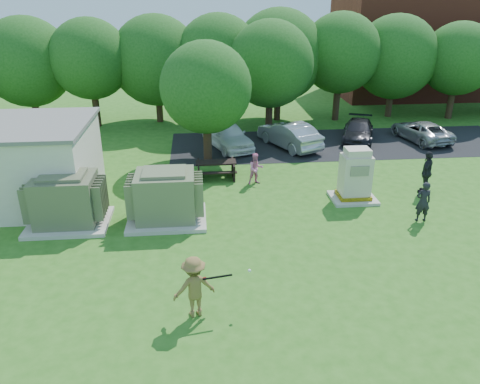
{
  "coord_description": "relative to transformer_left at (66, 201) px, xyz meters",
  "views": [
    {
      "loc": [
        -1.5,
        -11.97,
        8.25
      ],
      "look_at": [
        0.0,
        4.0,
        1.3
      ],
      "focal_mm": 35.0,
      "sensor_mm": 36.0,
      "label": 1
    }
  ],
  "objects": [
    {
      "name": "tree_row",
      "position": [
        8.25,
        14.0,
        3.18
      ],
      "size": [
        41.3,
        13.3,
        7.3
      ],
      "color": "#47301E",
      "rests_on": "ground"
    },
    {
      "name": "person_at_picnic",
      "position": [
        7.6,
        3.4,
        -0.24
      ],
      "size": [
        0.82,
        0.7,
        1.47
      ],
      "primitive_type": "imported",
      "rotation": [
        0.0,
        0.0,
        0.22
      ],
      "color": "pink",
      "rests_on": "ground"
    },
    {
      "name": "car_dark",
      "position": [
        14.46,
        9.49,
        -0.37
      ],
      "size": [
        3.03,
        4.44,
        1.2
      ],
      "primitive_type": "imported",
      "rotation": [
        0.0,
        0.0,
        -0.36
      ],
      "color": "black",
      "rests_on": "ground"
    },
    {
      "name": "transformer_left",
      "position": [
        0.0,
        0.0,
        0.0
      ],
      "size": [
        3.0,
        2.4,
        2.07
      ],
      "color": "beige",
      "rests_on": "ground"
    },
    {
      "name": "car_silver_a",
      "position": [
        10.15,
        8.67,
        -0.24
      ],
      "size": [
        3.28,
        4.68,
        1.46
      ],
      "primitive_type": "imported",
      "rotation": [
        0.0,
        0.0,
        3.58
      ],
      "color": "#B3B3B8",
      "rests_on": "ground"
    },
    {
      "name": "picnic_table",
      "position": [
        5.81,
        4.33,
        -0.46
      ],
      "size": [
        1.9,
        1.42,
        0.81
      ],
      "color": "black",
      "rests_on": "ground"
    },
    {
      "name": "generator_cabinet",
      "position": [
        11.51,
        1.24,
        0.03
      ],
      "size": [
        1.88,
        1.54,
        2.29
      ],
      "color": "beige",
      "rests_on": "ground"
    },
    {
      "name": "transformer_right",
      "position": [
        3.7,
        0.0,
        0.0
      ],
      "size": [
        3.0,
        2.4,
        2.07
      ],
      "color": "beige",
      "rests_on": "ground"
    },
    {
      "name": "person_by_generator",
      "position": [
        13.5,
        -0.95,
        -0.16
      ],
      "size": [
        0.6,
        0.41,
        1.62
      ],
      "primitive_type": "imported",
      "rotation": [
        0.0,
        0.0,
        3.11
      ],
      "color": "black",
      "rests_on": "ground"
    },
    {
      "name": "car_silver_b",
      "position": [
        18.17,
        9.21,
        -0.39
      ],
      "size": [
        2.7,
        4.5,
        1.17
      ],
      "primitive_type": "imported",
      "rotation": [
        0.0,
        0.0,
        3.33
      ],
      "color": "#ABABAF",
      "rests_on": "ground"
    },
    {
      "name": "car_white",
      "position": [
        6.65,
        8.91,
        -0.22
      ],
      "size": [
        3.15,
        4.71,
        1.49
      ],
      "primitive_type": "imported",
      "rotation": [
        0.0,
        0.0,
        0.35
      ],
      "color": "white",
      "rests_on": "ground"
    },
    {
      "name": "batting_equipment",
      "position": [
        5.44,
        -5.84,
        0.21
      ],
      "size": [
        1.46,
        0.39,
        0.09
      ],
      "color": "black",
      "rests_on": "ground"
    },
    {
      "name": "person_walking_right",
      "position": [
        14.9,
        1.73,
        -0.02
      ],
      "size": [
        1.08,
        1.13,
        1.89
      ],
      "primitive_type": "imported",
      "rotation": [
        0.0,
        0.0,
        3.98
      ],
      "color": "black",
      "rests_on": "ground"
    },
    {
      "name": "brick_building",
      "position": [
        24.5,
        22.5,
        3.03
      ],
      "size": [
        15.0,
        8.0,
        8.0
      ],
      "primitive_type": "cube",
      "color": "maroon",
      "rests_on": "ground"
    },
    {
      "name": "batter",
      "position": [
        4.75,
        -5.87,
        -0.07
      ],
      "size": [
        1.29,
        0.94,
        1.8
      ],
      "primitive_type": "imported",
      "rotation": [
        0.0,
        0.0,
        3.4
      ],
      "color": "olive",
      "rests_on": "ground"
    },
    {
      "name": "parking_strip",
      "position": [
        13.5,
        9.0,
        -0.96
      ],
      "size": [
        20.0,
        6.0,
        0.01
      ],
      "primitive_type": "cube",
      "color": "#232326",
      "rests_on": "ground"
    },
    {
      "name": "ground",
      "position": [
        6.5,
        -4.5,
        -0.97
      ],
      "size": [
        120.0,
        120.0,
        0.0
      ],
      "primitive_type": "plane",
      "color": "#2D6619",
      "rests_on": "ground"
    }
  ]
}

